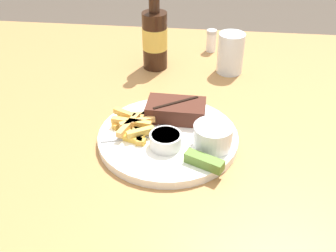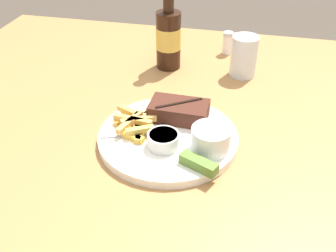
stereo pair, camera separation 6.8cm
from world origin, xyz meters
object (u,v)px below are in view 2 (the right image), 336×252
(drinking_glass, at_px, (244,56))
(dipping_sauce_cup, at_px, (162,139))
(pickle_spear, at_px, (198,164))
(beer_bottle, at_px, (168,37))
(coleslaw_cup, at_px, (211,138))
(fork_utensil, at_px, (131,135))
(salt_shaker, at_px, (228,43))
(steak_portion, at_px, (179,111))
(knife_utensil, at_px, (164,123))
(dinner_plate, at_px, (168,138))

(drinking_glass, bearing_deg, dipping_sauce_cup, -109.59)
(pickle_spear, height_order, drinking_glass, drinking_glass)
(dipping_sauce_cup, height_order, beer_bottle, beer_bottle)
(dipping_sauce_cup, bearing_deg, beer_bottle, 100.73)
(coleslaw_cup, height_order, fork_utensil, coleslaw_cup)
(beer_bottle, xyz_separation_m, salt_shaker, (0.15, 0.12, -0.05))
(steak_portion, height_order, knife_utensil, steak_portion)
(dinner_plate, height_order, salt_shaker, salt_shaker)
(steak_portion, distance_m, salt_shaker, 0.40)
(dipping_sauce_cup, bearing_deg, salt_shaker, 81.01)
(knife_utensil, height_order, drinking_glass, drinking_glass)
(steak_portion, bearing_deg, coleslaw_cup, -48.75)
(pickle_spear, xyz_separation_m, drinking_glass, (0.05, 0.42, 0.03))
(dipping_sauce_cup, height_order, drinking_glass, drinking_glass)
(knife_utensil, bearing_deg, dipping_sauce_cup, -178.08)
(steak_portion, relative_size, fork_utensil, 0.95)
(salt_shaker, bearing_deg, dipping_sauce_cup, -98.99)
(steak_portion, xyz_separation_m, pickle_spear, (0.07, -0.15, -0.01))
(dipping_sauce_cup, relative_size, beer_bottle, 0.25)
(pickle_spear, distance_m, fork_utensil, 0.16)
(pickle_spear, bearing_deg, knife_utensil, 127.54)
(dinner_plate, relative_size, knife_utensil, 1.72)
(steak_portion, bearing_deg, knife_utensil, -129.37)
(salt_shaker, bearing_deg, dinner_plate, -99.47)
(steak_portion, bearing_deg, beer_bottle, 107.10)
(knife_utensil, xyz_separation_m, salt_shaker, (0.09, 0.42, 0.01))
(dipping_sauce_cup, xyz_separation_m, fork_utensil, (-0.07, 0.02, -0.01))
(dipping_sauce_cup, xyz_separation_m, knife_utensil, (-0.01, 0.07, -0.01))
(fork_utensil, relative_size, salt_shaker, 2.03)
(steak_portion, relative_size, beer_bottle, 0.51)
(dipping_sauce_cup, relative_size, fork_utensil, 0.48)
(drinking_glass, bearing_deg, pickle_spear, -97.10)
(dinner_plate, height_order, fork_utensil, fork_utensil)
(fork_utensil, xyz_separation_m, knife_utensil, (0.06, 0.05, 0.00))
(fork_utensil, xyz_separation_m, beer_bottle, (-0.00, 0.35, 0.07))
(dinner_plate, bearing_deg, drinking_glass, 68.57)
(pickle_spear, bearing_deg, drinking_glass, 82.90)
(steak_portion, height_order, salt_shaker, salt_shaker)
(fork_utensil, bearing_deg, coleslaw_cup, -19.51)
(coleslaw_cup, xyz_separation_m, pickle_spear, (-0.01, -0.06, -0.02))
(dinner_plate, distance_m, beer_bottle, 0.35)
(beer_bottle, height_order, drinking_glass, beer_bottle)
(salt_shaker, bearing_deg, knife_utensil, -102.23)
(dipping_sauce_cup, distance_m, beer_bottle, 0.38)
(fork_utensil, xyz_separation_m, salt_shaker, (0.15, 0.48, 0.01))
(drinking_glass, bearing_deg, beer_bottle, 178.52)
(dinner_plate, bearing_deg, fork_utensil, -163.16)
(knife_utensil, relative_size, beer_bottle, 0.67)
(fork_utensil, height_order, beer_bottle, beer_bottle)
(steak_portion, relative_size, salt_shaker, 1.93)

